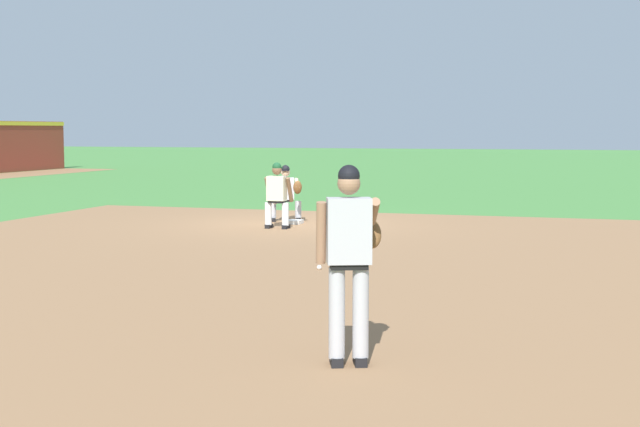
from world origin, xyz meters
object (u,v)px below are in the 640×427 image
(baseball, at_px, (319,267))
(pitcher, at_px, (350,252))
(baserunner, at_px, (277,193))
(first_base_bag, at_px, (293,222))
(first_baseman, at_px, (286,191))

(baseball, xyz_separation_m, pitcher, (-5.30, -1.94, 1.02))
(baserunner, bearing_deg, baseball, -153.63)
(pitcher, bearing_deg, baserunner, 23.29)
(first_base_bag, relative_size, baserunner, 0.26)
(first_base_bag, height_order, baseball, first_base_bag)
(baserunner, bearing_deg, first_base_bag, -0.89)
(first_base_bag, height_order, first_baseman, first_baseman)
(pitcher, bearing_deg, baseball, 20.10)
(baseball, bearing_deg, first_baseman, 23.30)
(first_baseman, height_order, baserunner, baserunner)
(first_base_bag, xyz_separation_m, pitcher, (-11.57, -4.51, 1.01))
(first_base_bag, distance_m, baseball, 6.78)
(baserunner, bearing_deg, pitcher, -156.71)
(first_baseman, xyz_separation_m, baserunner, (-1.48, -0.30, 0.06))
(pitcher, distance_m, baserunner, 11.45)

